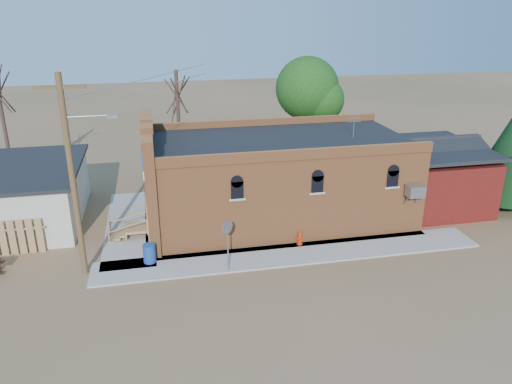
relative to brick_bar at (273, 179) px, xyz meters
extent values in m
plane|color=brown|center=(-1.64, -5.49, -2.34)|extent=(120.00, 120.00, 0.00)
cube|color=#9E9991|center=(-0.14, -4.59, -2.30)|extent=(19.00, 2.20, 0.08)
cube|color=#9E9991|center=(-7.94, 0.51, -2.30)|extent=(2.60, 10.00, 0.08)
cube|color=#B86A38|center=(0.36, 0.01, -0.09)|extent=(14.00, 7.00, 4.50)
cube|color=black|center=(0.36, 0.01, 2.21)|extent=(13.80, 6.80, 0.12)
cube|color=#B86A38|center=(-6.64, 0.01, 0.56)|extent=(0.50, 7.40, 5.80)
cube|color=navy|center=(-6.94, -1.19, 1.66)|extent=(0.08, 1.10, 1.56)
cube|color=gray|center=(6.46, -3.94, 0.26)|extent=(0.85, 0.65, 0.60)
cube|color=#52120E|center=(9.86, 0.01, -0.74)|extent=(5.00, 6.00, 3.20)
cylinder|color=#4E391F|center=(-9.84, -4.29, 2.16)|extent=(0.26, 0.26, 9.00)
cube|color=#4E391F|center=(-9.84, -4.29, 6.06)|extent=(2.00, 0.12, 0.12)
cylinder|color=gray|center=(-8.94, -4.29, 4.86)|extent=(1.80, 0.08, 0.08)
cube|color=gray|center=(-7.94, -4.29, 4.81)|extent=(0.45, 0.22, 0.14)
cylinder|color=#49342A|center=(-4.64, 7.51, 1.41)|extent=(0.24, 0.24, 7.50)
cylinder|color=#49342A|center=(-15.64, 8.51, 1.66)|extent=(0.24, 0.24, 8.00)
cylinder|color=#49342A|center=(4.36, 8.01, 0.81)|extent=(0.28, 0.28, 6.30)
sphere|color=#143F12|center=(4.36, 8.01, 3.61)|extent=(4.40, 4.40, 4.40)
cylinder|color=#49342A|center=(13.86, -1.49, -1.74)|extent=(0.30, 0.30, 1.20)
cylinder|color=red|center=(0.50, -3.69, -2.23)|extent=(0.38, 0.38, 0.06)
cylinder|color=red|center=(0.50, -3.69, -1.95)|extent=(0.26, 0.26, 0.52)
sphere|color=red|center=(0.50, -3.69, -1.68)|extent=(0.21, 0.21, 0.21)
cylinder|color=red|center=(0.50, -3.83, -1.94)|extent=(0.13, 0.14, 0.09)
cylinder|color=red|center=(0.37, -3.69, -1.94)|extent=(0.14, 0.13, 0.09)
cylinder|color=red|center=(0.63, -3.69, -1.94)|extent=(0.14, 0.13, 0.09)
cylinder|color=gray|center=(-3.44, -5.49, -1.13)|extent=(0.08, 0.08, 2.26)
cylinder|color=gray|center=(-3.44, -5.51, -0.10)|extent=(0.55, 0.45, 0.68)
cylinder|color=red|center=(-3.44, -5.47, -0.10)|extent=(0.55, 0.45, 0.68)
cylinder|color=navy|center=(-6.94, -3.99, -1.81)|extent=(0.66, 0.66, 0.90)
camera|label=1|loc=(-6.35, -25.40, 9.22)|focal=35.00mm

